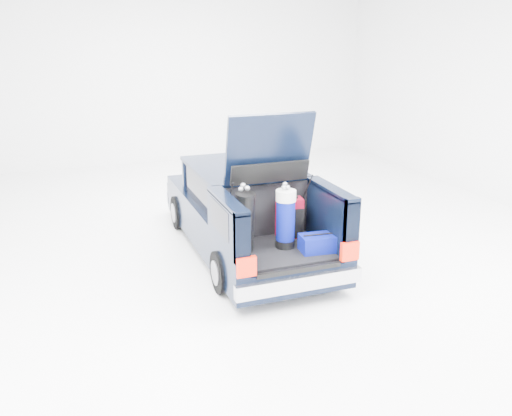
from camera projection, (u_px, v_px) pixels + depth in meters
name	position (u px, v px, depth m)	size (l,w,h in m)	color
ground	(246.00, 250.00, 9.19)	(14.00, 14.00, 0.00)	white
car	(244.00, 211.00, 9.08)	(1.87, 4.65, 2.47)	black
red_suitcase	(290.00, 218.00, 8.05)	(0.41, 0.30, 0.63)	#670314
black_golf_bag	(245.00, 222.00, 7.45)	(0.29, 0.39, 0.98)	black
blue_golf_bag	(286.00, 218.00, 7.62)	(0.38, 0.38, 0.95)	black
blue_duffel	(318.00, 243.00, 7.57)	(0.52, 0.36, 0.26)	#040C6C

